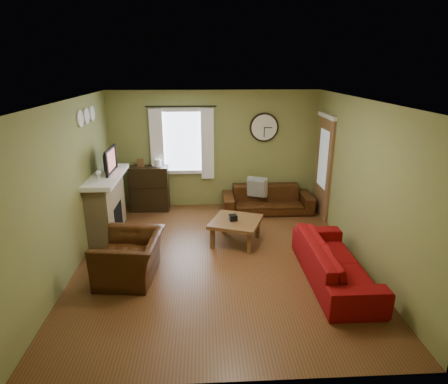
{
  "coord_description": "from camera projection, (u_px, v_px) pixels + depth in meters",
  "views": [
    {
      "loc": [
        -0.22,
        -5.61,
        3.09
      ],
      "look_at": [
        0.1,
        0.4,
        1.05
      ],
      "focal_mm": 30.0,
      "sensor_mm": 36.0,
      "label": 1
    }
  ],
  "objects": [
    {
      "name": "floor",
      "position": [
        219.0,
        259.0,
        6.31
      ],
      "size": [
        4.6,
        5.2,
        0.0
      ],
      "primitive_type": "cube",
      "color": "brown",
      "rests_on": "ground"
    },
    {
      "name": "ceiling",
      "position": [
        219.0,
        101.0,
        5.47
      ],
      "size": [
        4.6,
        5.2,
        0.0
      ],
      "primitive_type": "cube",
      "color": "white",
      "rests_on": "ground"
    },
    {
      "name": "wall_left",
      "position": [
        70.0,
        188.0,
        5.77
      ],
      "size": [
        0.0,
        5.2,
        2.6
      ],
      "primitive_type": "cube",
      "color": "olive",
      "rests_on": "ground"
    },
    {
      "name": "wall_right",
      "position": [
        362.0,
        183.0,
        6.01
      ],
      "size": [
        0.0,
        5.2,
        2.6
      ],
      "primitive_type": "cube",
      "color": "olive",
      "rests_on": "ground"
    },
    {
      "name": "wall_back",
      "position": [
        214.0,
        150.0,
        8.35
      ],
      "size": [
        4.6,
        0.0,
        2.6
      ],
      "primitive_type": "cube",
      "color": "olive",
      "rests_on": "ground"
    },
    {
      "name": "wall_front",
      "position": [
        231.0,
        271.0,
        3.43
      ],
      "size": [
        4.6,
        0.0,
        2.6
      ],
      "primitive_type": "cube",
      "color": "olive",
      "rests_on": "ground"
    },
    {
      "name": "fireplace",
      "position": [
        107.0,
        206.0,
        7.11
      ],
      "size": [
        0.4,
        1.4,
        1.1
      ],
      "primitive_type": "cube",
      "color": "tan",
      "rests_on": "floor"
    },
    {
      "name": "firebox",
      "position": [
        118.0,
        218.0,
        7.2
      ],
      "size": [
        0.04,
        0.6,
        0.55
      ],
      "primitive_type": "cube",
      "color": "black",
      "rests_on": "fireplace"
    },
    {
      "name": "mantel",
      "position": [
        105.0,
        176.0,
        6.92
      ],
      "size": [
        0.58,
        1.6,
        0.08
      ],
      "primitive_type": "cube",
      "color": "white",
      "rests_on": "fireplace"
    },
    {
      "name": "tv",
      "position": [
        107.0,
        163.0,
        7.0
      ],
      "size": [
        0.08,
        0.6,
        0.35
      ],
      "primitive_type": "imported",
      "rotation": [
        0.0,
        0.0,
        1.57
      ],
      "color": "black",
      "rests_on": "mantel"
    },
    {
      "name": "tv_screen",
      "position": [
        111.0,
        160.0,
        6.98
      ],
      "size": [
        0.02,
        0.62,
        0.36
      ],
      "primitive_type": "cube",
      "color": "#994C3F",
      "rests_on": "mantel"
    },
    {
      "name": "medallion_left",
      "position": [
        80.0,
        119.0,
        6.22
      ],
      "size": [
        0.28,
        0.28,
        0.03
      ],
      "primitive_type": "cylinder",
      "color": "white",
      "rests_on": "wall_left"
    },
    {
      "name": "medallion_mid",
      "position": [
        86.0,
        116.0,
        6.56
      ],
      "size": [
        0.28,
        0.28,
        0.03
      ],
      "primitive_type": "cylinder",
      "color": "white",
      "rests_on": "wall_left"
    },
    {
      "name": "medallion_right",
      "position": [
        92.0,
        113.0,
        6.89
      ],
      "size": [
        0.28,
        0.28,
        0.03
      ],
      "primitive_type": "cylinder",
      "color": "white",
      "rests_on": "wall_left"
    },
    {
      "name": "window_pane",
      "position": [
        182.0,
        142.0,
        8.23
      ],
      "size": [
        1.0,
        0.02,
        1.3
      ],
      "primitive_type": null,
      "color": "silver",
      "rests_on": "wall_back"
    },
    {
      "name": "curtain_rod",
      "position": [
        181.0,
        106.0,
        7.89
      ],
      "size": [
        0.03,
        0.03,
        1.5
      ],
      "primitive_type": "cylinder",
      "color": "black",
      "rests_on": "wall_back"
    },
    {
      "name": "curtain_left",
      "position": [
        157.0,
        145.0,
        8.12
      ],
      "size": [
        0.28,
        0.04,
        1.55
      ],
      "primitive_type": "cube",
      "color": "white",
      "rests_on": "wall_back"
    },
    {
      "name": "curtain_right",
      "position": [
        207.0,
        144.0,
        8.18
      ],
      "size": [
        0.28,
        0.04,
        1.55
      ],
      "primitive_type": "cube",
      "color": "white",
      "rests_on": "wall_back"
    },
    {
      "name": "wall_clock",
      "position": [
        264.0,
        127.0,
        8.2
      ],
      "size": [
        0.64,
        0.06,
        0.64
      ],
      "primitive_type": null,
      "color": "white",
      "rests_on": "wall_back"
    },
    {
      "name": "door",
      "position": [
        324.0,
        168.0,
        7.84
      ],
      "size": [
        0.05,
        0.9,
        2.1
      ],
      "primitive_type": "cube",
      "color": "brown",
      "rests_on": "floor"
    },
    {
      "name": "bookshelf",
      "position": [
        150.0,
        189.0,
        8.29
      ],
      "size": [
        0.84,
        0.36,
        1.0
      ],
      "primitive_type": null,
      "color": "black",
      "rests_on": "floor"
    },
    {
      "name": "book",
      "position": [
        152.0,
        167.0,
        8.24
      ],
      "size": [
        0.21,
        0.26,
        0.02
      ],
      "primitive_type": "imported",
      "rotation": [
        0.0,
        0.0,
        0.13
      ],
      "color": "brown",
      "rests_on": "bookshelf"
    },
    {
      "name": "sofa_brown",
      "position": [
        267.0,
        199.0,
        8.26
      ],
      "size": [
        1.96,
        0.76,
        0.57
      ],
      "primitive_type": "imported",
      "color": "#341A0A",
      "rests_on": "floor"
    },
    {
      "name": "pillow_left",
      "position": [
        256.0,
        188.0,
        8.17
      ],
      "size": [
        0.39,
        0.26,
        0.38
      ],
      "primitive_type": "cube",
      "rotation": [
        0.0,
        0.0,
        -0.43
      ],
      "color": "gray",
      "rests_on": "sofa_brown"
    },
    {
      "name": "pillow_right",
      "position": [
        257.0,
        187.0,
        8.24
      ],
      "size": [
        0.45,
        0.27,
        0.44
      ],
      "primitive_type": "cube",
      "rotation": [
        0.0,
        0.0,
        -0.35
      ],
      "color": "gray",
      "rests_on": "sofa_brown"
    },
    {
      "name": "sofa_red",
      "position": [
        335.0,
        262.0,
        5.6
      ],
      "size": [
        0.81,
        2.08,
        0.61
      ],
      "primitive_type": "imported",
      "rotation": [
        0.0,
        0.0,
        1.57
      ],
      "color": "maroon",
      "rests_on": "floor"
    },
    {
      "name": "armchair",
      "position": [
        130.0,
        257.0,
        5.65
      ],
      "size": [
        1.02,
        1.14,
        0.68
      ],
      "primitive_type": "imported",
      "rotation": [
        0.0,
        0.0,
        -1.67
      ],
      "color": "#341A0A",
      "rests_on": "floor"
    },
    {
      "name": "coffee_table",
      "position": [
        236.0,
        231.0,
        6.81
      ],
      "size": [
        1.08,
        1.08,
        0.45
      ],
      "primitive_type": null,
      "rotation": [
        0.0,
        0.0,
        -0.36
      ],
      "color": "brown",
      "rests_on": "floor"
    },
    {
      "name": "tissue_box",
      "position": [
        233.0,
        223.0,
        6.74
      ],
      "size": [
        0.16,
        0.16,
        0.1
      ],
      "primitive_type": "cube",
      "rotation": [
        0.0,
        0.0,
        0.17
      ],
      "color": "black",
      "rests_on": "coffee_table"
    },
    {
      "name": "wine_glass_a",
      "position": [
        98.0,
        177.0,
        6.4
      ],
      "size": [
        0.07,
        0.07,
        0.2
      ],
      "primitive_type": null,
      "color": "white",
      "rests_on": "mantel"
    },
    {
      "name": "wine_glass_b",
      "position": [
        100.0,
        176.0,
        6.49
      ],
      "size": [
        0.07,
        0.07,
        0.19
      ],
      "primitive_type": null,
      "color": "white",
      "rests_on": "mantel"
    }
  ]
}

